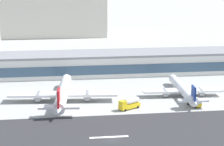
% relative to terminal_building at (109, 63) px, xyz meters
% --- Properties ---
extents(ground_plane, '(1400.00, 1400.00, 0.00)m').
position_rel_terminal_building_xyz_m(ground_plane, '(-8.90, -82.37, -5.32)').
color(ground_plane, '#A8A8A3').
extents(runway_strip, '(800.00, 39.74, 0.08)m').
position_rel_terminal_building_xyz_m(runway_strip, '(-8.90, -81.17, -5.28)').
color(runway_strip, '#2D2D30').
rests_on(runway_strip, ground_plane).
extents(runway_centreline_dash_4, '(12.00, 1.20, 0.01)m').
position_rel_terminal_building_xyz_m(runway_centreline_dash_4, '(-9.93, -81.17, -5.24)').
color(runway_centreline_dash_4, white).
rests_on(runway_centreline_dash_4, runway_strip).
extents(terminal_building, '(214.13, 20.62, 10.63)m').
position_rel_terminal_building_xyz_m(terminal_building, '(0.00, 0.00, 0.00)').
color(terminal_building, silver).
rests_on(terminal_building, ground_plane).
extents(distant_hotel_block, '(99.88, 32.14, 40.39)m').
position_rel_terminal_building_xyz_m(distant_hotel_block, '(-37.21, 128.76, 14.88)').
color(distant_hotel_block, beige).
rests_on(distant_hotel_block, ground_plane).
extents(airliner_red_tail_gate_1, '(42.40, 48.01, 10.03)m').
position_rel_terminal_building_xyz_m(airliner_red_tail_gate_1, '(-23.25, -43.40, -2.13)').
color(airliner_red_tail_gate_1, white).
rests_on(airliner_red_tail_gate_1, ground_plane).
extents(airliner_navy_tail_gate_2, '(32.67, 40.71, 8.49)m').
position_rel_terminal_building_xyz_m(airliner_navy_tail_gate_2, '(24.81, -42.75, -2.61)').
color(airliner_navy_tail_gate_2, white).
rests_on(airliner_navy_tail_gate_2, ground_plane).
extents(service_fuel_truck_0, '(8.66, 6.51, 3.95)m').
position_rel_terminal_building_xyz_m(service_fuel_truck_0, '(0.79, -55.22, -3.29)').
color(service_fuel_truck_0, gold).
rests_on(service_fuel_truck_0, ground_plane).
extents(service_box_truck_1, '(4.36, 6.46, 3.25)m').
position_rel_terminal_building_xyz_m(service_box_truck_1, '(25.46, -55.09, -3.53)').
color(service_box_truck_1, gold).
rests_on(service_box_truck_1, ground_plane).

